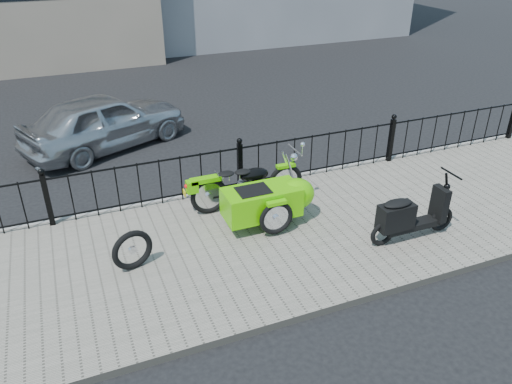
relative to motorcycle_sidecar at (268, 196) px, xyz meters
name	(u,v)px	position (x,y,z in m)	size (l,w,h in m)	color
ground	(266,226)	(-0.04, -0.03, -0.59)	(120.00, 120.00, 0.00)	black
sidewalk	(278,238)	(-0.04, -0.53, -0.53)	(30.00, 3.80, 0.12)	slate
curb	(238,188)	(-0.04, 1.41, -0.53)	(30.00, 0.10, 0.12)	gray
iron_fence	(240,167)	(-0.04, 1.27, -0.01)	(14.11, 0.11, 1.08)	black
motorcycle_sidecar	(268,196)	(0.00, 0.00, 0.00)	(2.28, 1.48, 0.98)	black
scooter	(409,217)	(1.89, -1.43, -0.05)	(1.63, 0.47, 1.10)	black
spare_tire	(132,250)	(-2.44, -0.53, -0.15)	(0.65, 0.65, 0.09)	black
sedan_car	(105,121)	(-2.15, 4.68, 0.07)	(1.56, 3.88, 1.32)	#ADAFB4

